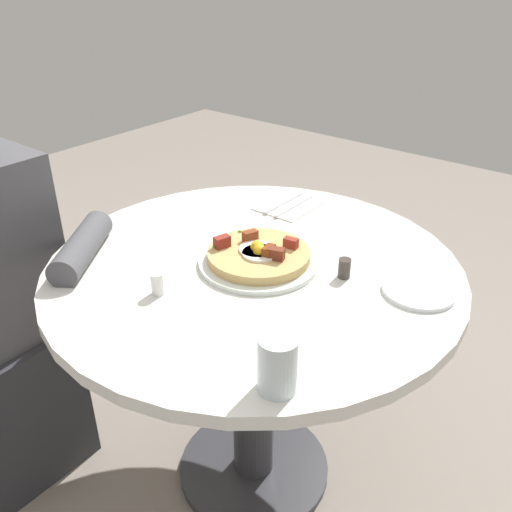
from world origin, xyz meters
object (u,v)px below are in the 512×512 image
pizza_plate (259,261)px  pepper_shaker (344,268)px  bread_plate (419,291)px  knife (294,206)px  breakfast_pizza (259,254)px  dining_table (254,321)px  fork (284,203)px  salt_shaker (157,284)px  water_glass (278,364)px

pizza_plate → pepper_shaker: bearing=111.1°
bread_plate → knife: (-0.20, -0.46, 0.00)m
pizza_plate → breakfast_pizza: 0.02m
bread_plate → dining_table: bearing=-71.1°
pepper_shaker → bread_plate: bearing=105.6°
fork → salt_shaker: size_ratio=3.59×
breakfast_pizza → fork: bearing=-153.8°
bread_plate → knife: bearing=-113.0°
water_glass → salt_shaker: size_ratio=2.06×
knife → fork: bearing=-90.0°
pizza_plate → knife: 0.33m
fork → bread_plate: bearing=68.2°
pizza_plate → water_glass: bearing=42.4°
pepper_shaker → breakfast_pizza: bearing=-68.8°
breakfast_pizza → pepper_shaker: bearing=111.2°
fork → knife: size_ratio=1.00×
dining_table → knife: (-0.32, -0.11, 0.17)m
breakfast_pizza → knife: breakfast_pizza is taller
bread_plate → water_glass: size_ratio=1.50×
water_glass → fork: bearing=-144.9°
pizza_plate → pepper_shaker: size_ratio=6.17×
pizza_plate → water_glass: water_glass is taller
breakfast_pizza → water_glass: (0.31, 0.28, 0.03)m
pizza_plate → salt_shaker: bearing=-20.9°
knife → pizza_plate: bearing=20.3°
knife → bread_plate: bearing=66.6°
dining_table → bread_plate: bearing=108.9°
dining_table → pizza_plate: pizza_plate is taller
breakfast_pizza → salt_shaker: 0.25m
salt_shaker → pepper_shaker: bearing=137.9°
pizza_plate → fork: 0.35m
pizza_plate → salt_shaker: 0.25m
salt_shaker → pepper_shaker: size_ratio=1.11×
pizza_plate → knife: size_ratio=1.55×
breakfast_pizza → bread_plate: 0.36m
breakfast_pizza → pepper_shaker: breakfast_pizza is taller
fork → salt_shaker: bearing=6.4°
dining_table → bread_plate: 0.41m
bread_plate → water_glass: water_glass is taller
dining_table → breakfast_pizza: bearing=116.9°
fork → knife: same height
dining_table → pizza_plate: bearing=118.1°
breakfast_pizza → knife: (-0.31, -0.12, -0.02)m
knife → water_glass: water_glass is taller
bread_plate → pepper_shaker: (0.04, -0.16, 0.02)m
water_glass → bread_plate: bearing=171.4°
dining_table → salt_shaker: size_ratio=19.27×
dining_table → water_glass: water_glass is taller
breakfast_pizza → dining_table: bearing=-63.1°
pizza_plate → pepper_shaker: pepper_shaker is taller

